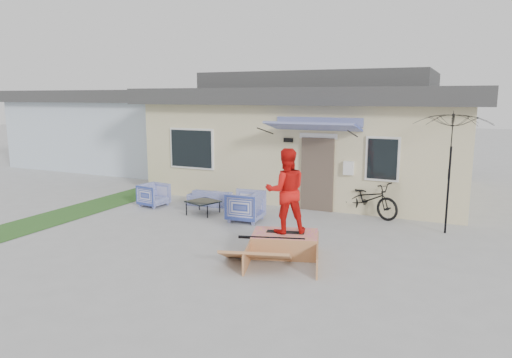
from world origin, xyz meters
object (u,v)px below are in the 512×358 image
at_px(loveseat, 216,195).
at_px(patio_umbrella, 450,161).
at_px(coffee_table, 203,207).
at_px(bicycle, 368,195).
at_px(armchair_right, 245,205).
at_px(armchair_left, 154,194).
at_px(skateboard, 285,232).
at_px(skater, 286,189).
at_px(skate_ramp, 285,244).

bearing_deg(loveseat, patio_umbrella, 172.49).
xyz_separation_m(coffee_table, bicycle, (4.24, 1.66, 0.41)).
bearing_deg(armchair_right, armchair_left, -100.82).
bearing_deg(skateboard, armchair_left, 142.03).
bearing_deg(patio_umbrella, coffee_table, -172.27).
distance_m(coffee_table, skater, 4.10).
distance_m(armchair_right, skate_ramp, 2.78).
height_order(armchair_right, patio_umbrella, patio_umbrella).
bearing_deg(bicycle, skater, -171.18).
height_order(armchair_right, coffee_table, armchair_right).
xyz_separation_m(coffee_table, patio_umbrella, (6.26, 0.85, 1.56)).
relative_size(loveseat, skateboard, 2.09).
xyz_separation_m(armchair_right, bicycle, (2.84, 1.83, 0.16)).
bearing_deg(loveseat, armchair_left, 22.39).
relative_size(loveseat, bicycle, 0.88).
relative_size(coffee_table, skate_ramp, 0.42).
bearing_deg(skater, skate_ramp, 75.80).
bearing_deg(patio_umbrella, bicycle, 158.23).
relative_size(armchair_right, skateboard, 1.12).
bearing_deg(skate_ramp, bicycle, 59.50).
distance_m(loveseat, coffee_table, 1.09).
height_order(patio_umbrella, skate_ramp, patio_umbrella).
bearing_deg(skater, bicycle, -135.04).
relative_size(armchair_right, skater, 0.50).
distance_m(loveseat, skate_ramp, 4.78).
xyz_separation_m(loveseat, patio_umbrella, (6.47, -0.21, 1.43)).
bearing_deg(skater, skateboard, 180.00).
height_order(armchair_left, skate_ramp, armchair_left).
distance_m(coffee_table, bicycle, 4.57).
bearing_deg(skate_ramp, skater, 90.00).
height_order(armchair_right, skate_ramp, armchair_right).
relative_size(skateboard, skater, 0.45).
distance_m(bicycle, patio_umbrella, 2.47).
xyz_separation_m(coffee_table, skate_ramp, (3.31, -2.18, 0.04)).
bearing_deg(skateboard, skater, 0.00).
height_order(armchair_left, coffee_table, armchair_left).
relative_size(coffee_table, patio_umbrella, 0.34).
relative_size(armchair_left, skate_ramp, 0.42).
xyz_separation_m(armchair_right, skater, (1.90, -1.97, 0.93)).
bearing_deg(loveseat, bicycle, -177.95).
height_order(loveseat, patio_umbrella, patio_umbrella).
distance_m(loveseat, armchair_right, 2.02).
bearing_deg(skateboard, patio_umbrella, 31.73).
xyz_separation_m(loveseat, armchair_right, (1.60, -1.23, 0.12)).
bearing_deg(skateboard, armchair_right, 120.42).
bearing_deg(bicycle, armchair_right, 145.59).
bearing_deg(armchair_left, skate_ramp, -106.47).
bearing_deg(loveseat, skate_ramp, 131.59).
bearing_deg(skate_ramp, armchair_left, 138.26).
bearing_deg(coffee_table, patio_umbrella, 7.73).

